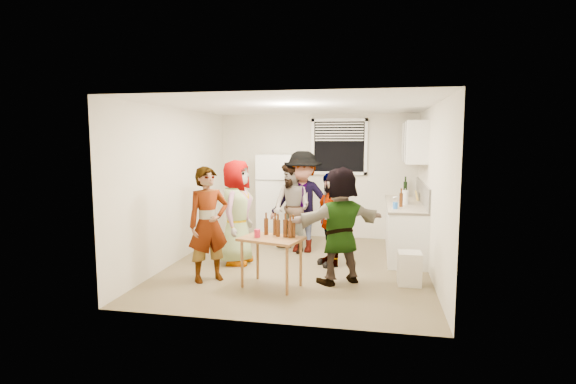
% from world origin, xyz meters
% --- Properties ---
extents(room, '(4.00, 4.50, 2.50)m').
position_xyz_m(room, '(0.00, 0.00, 0.00)').
color(room, silver).
rests_on(room, ground).
extents(window, '(1.12, 0.10, 1.06)m').
position_xyz_m(window, '(0.45, 2.21, 1.85)').
color(window, white).
rests_on(window, room).
extents(refrigerator, '(0.70, 0.70, 1.70)m').
position_xyz_m(refrigerator, '(-0.75, 1.88, 0.85)').
color(refrigerator, white).
rests_on(refrigerator, ground).
extents(counter_lower, '(0.60, 2.20, 0.86)m').
position_xyz_m(counter_lower, '(1.70, 1.15, 0.43)').
color(counter_lower, white).
rests_on(counter_lower, ground).
extents(countertop, '(0.64, 2.22, 0.04)m').
position_xyz_m(countertop, '(1.70, 1.15, 0.88)').
color(countertop, '#C2B59D').
rests_on(countertop, counter_lower).
extents(backsplash, '(0.03, 2.20, 0.36)m').
position_xyz_m(backsplash, '(1.99, 1.15, 1.08)').
color(backsplash, '#A29D96').
rests_on(backsplash, countertop).
extents(upper_cabinets, '(0.34, 1.60, 0.70)m').
position_xyz_m(upper_cabinets, '(1.83, 1.35, 1.95)').
color(upper_cabinets, white).
rests_on(upper_cabinets, room).
extents(kettle, '(0.27, 0.24, 0.19)m').
position_xyz_m(kettle, '(1.65, 1.15, 0.90)').
color(kettle, silver).
rests_on(kettle, countertop).
extents(paper_towel, '(0.11, 0.11, 0.24)m').
position_xyz_m(paper_towel, '(1.68, 0.95, 0.90)').
color(paper_towel, white).
rests_on(paper_towel, countertop).
extents(wine_bottle, '(0.07, 0.07, 0.28)m').
position_xyz_m(wine_bottle, '(1.75, 2.09, 0.90)').
color(wine_bottle, black).
rests_on(wine_bottle, countertop).
extents(beer_bottle_counter, '(0.06, 0.06, 0.23)m').
position_xyz_m(beer_bottle_counter, '(1.60, 0.65, 0.90)').
color(beer_bottle_counter, '#47230C').
rests_on(beer_bottle_counter, countertop).
extents(blue_cup, '(0.08, 0.08, 0.11)m').
position_xyz_m(blue_cup, '(1.50, 0.42, 0.90)').
color(blue_cup, blue).
rests_on(blue_cup, countertop).
extents(picture_frame, '(0.02, 0.20, 0.17)m').
position_xyz_m(picture_frame, '(1.92, 1.55, 0.98)').
color(picture_frame, '#E6C04C').
rests_on(picture_frame, countertop).
extents(trash_bin, '(0.32, 0.32, 0.46)m').
position_xyz_m(trash_bin, '(1.67, -0.60, 0.25)').
color(trash_bin, silver).
rests_on(trash_bin, ground).
extents(serving_table, '(0.92, 0.74, 0.68)m').
position_xyz_m(serving_table, '(-0.18, -1.05, 0.00)').
color(serving_table, brown).
rests_on(serving_table, ground).
extents(beer_bottle_table, '(0.06, 0.06, 0.24)m').
position_xyz_m(beer_bottle_table, '(-0.00, -0.98, 0.68)').
color(beer_bottle_table, '#47230C').
rests_on(beer_bottle_table, serving_table).
extents(red_cup, '(0.08, 0.08, 0.11)m').
position_xyz_m(red_cup, '(-0.37, -1.08, 0.68)').
color(red_cup, '#BF1B39').
rests_on(red_cup, serving_table).
extents(guest_grey, '(1.71, 0.90, 0.53)m').
position_xyz_m(guest_grey, '(-1.00, -0.02, 0.00)').
color(guest_grey, gray).
rests_on(guest_grey, ground).
extents(guest_stripe, '(1.52, 1.61, 0.39)m').
position_xyz_m(guest_stripe, '(-1.11, -0.95, 0.00)').
color(guest_stripe, '#141933').
rests_on(guest_stripe, ground).
extents(guest_back_left, '(1.61, 1.73, 0.60)m').
position_xyz_m(guest_back_left, '(-0.25, 0.87, 0.00)').
color(guest_back_left, '#503723').
rests_on(guest_back_left, ground).
extents(guest_back_right, '(1.17, 1.80, 0.67)m').
position_xyz_m(guest_back_right, '(-0.08, 0.95, 0.00)').
color(guest_back_right, '#47464C').
rests_on(guest_back_right, ground).
extents(guest_black, '(1.73, 1.53, 0.36)m').
position_xyz_m(guest_black, '(0.49, 0.15, 0.00)').
color(guest_black, black).
rests_on(guest_black, ground).
extents(guest_orange, '(2.16, 2.20, 0.48)m').
position_xyz_m(guest_orange, '(0.71, -0.68, 0.00)').
color(guest_orange, '#DA813F').
rests_on(guest_orange, ground).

